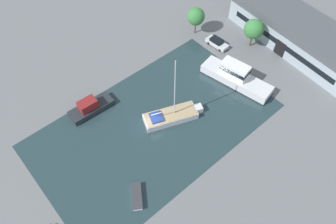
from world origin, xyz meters
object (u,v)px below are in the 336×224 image
object	(u,v)px
warehouse_building	(298,33)
sailboat_moored	(171,116)
small_dinghy	(137,196)
cabin_boat	(90,107)
parked_car	(217,43)
quay_tree_by_water	(196,17)
motor_cruiser	(236,76)
quay_tree_near_building	(254,29)

from	to	relation	value
warehouse_building	sailboat_moored	distance (m)	31.25
small_dinghy	cabin_boat	world-z (taller)	cabin_boat
cabin_boat	warehouse_building	bearing A→B (deg)	74.54
parked_car	warehouse_building	bearing A→B (deg)	135.24
warehouse_building	quay_tree_by_water	size ratio (longest dim) A/B	5.23
warehouse_building	motor_cruiser	bearing A→B (deg)	-88.71
parked_car	small_dinghy	size ratio (longest dim) A/B	1.18
quay_tree_near_building	motor_cruiser	distance (m)	11.30
quay_tree_by_water	cabin_boat	bearing A→B (deg)	-83.45
quay_tree_near_building	small_dinghy	xyz separation A→B (m)	(10.67, -37.29, -3.82)
warehouse_building	sailboat_moored	xyz separation A→B (m)	(-2.50, -31.06, -2.39)
small_dinghy	cabin_boat	bearing A→B (deg)	-68.14
small_dinghy	warehouse_building	bearing A→B (deg)	-139.98
parked_car	small_dinghy	distance (m)	35.54
quay_tree_by_water	sailboat_moored	distance (m)	23.30
quay_tree_by_water	small_dinghy	bearing A→B (deg)	-56.47
warehouse_building	parked_car	distance (m)	15.93
warehouse_building	cabin_boat	bearing A→B (deg)	-102.79
quay_tree_by_water	small_dinghy	size ratio (longest dim) A/B	1.41
motor_cruiser	cabin_boat	distance (m)	26.46
sailboat_moored	motor_cruiser	size ratio (longest dim) A/B	0.95
quay_tree_near_building	quay_tree_by_water	xyz separation A→B (m)	(-10.32, -5.61, -0.13)
warehouse_building	quay_tree_near_building	bearing A→B (deg)	-125.35
quay_tree_near_building	parked_car	size ratio (longest dim) A/B	1.26
quay_tree_by_water	motor_cruiser	xyz separation A→B (m)	(15.07, -4.29, -2.55)
warehouse_building	parked_car	bearing A→B (deg)	-125.60
small_dinghy	cabin_boat	size ratio (longest dim) A/B	0.53
parked_car	sailboat_moored	xyz separation A→B (m)	(7.75, -19.08, -0.09)
quay_tree_by_water	small_dinghy	world-z (taller)	quay_tree_by_water
quay_tree_near_building	parked_car	world-z (taller)	quay_tree_near_building
sailboat_moored	cabin_boat	size ratio (longest dim) A/B	1.70
quay_tree_near_building	quay_tree_by_water	distance (m)	11.75
warehouse_building	parked_car	size ratio (longest dim) A/B	6.27
sailboat_moored	cabin_boat	distance (m)	14.00
sailboat_moored	small_dinghy	xyz separation A→B (m)	(7.36, -13.09, -0.37)
quay_tree_near_building	small_dinghy	world-z (taller)	quay_tree_near_building
warehouse_building	parked_car	xyz separation A→B (m)	(-10.25, -11.98, -2.29)
quay_tree_by_water	sailboat_moored	xyz separation A→B (m)	(13.64, -18.60, -3.32)
small_dinghy	cabin_boat	distance (m)	18.18
warehouse_building	quay_tree_near_building	distance (m)	9.05
quay_tree_by_water	warehouse_building	bearing A→B (deg)	37.69
parked_car	sailboat_moored	distance (m)	20.60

